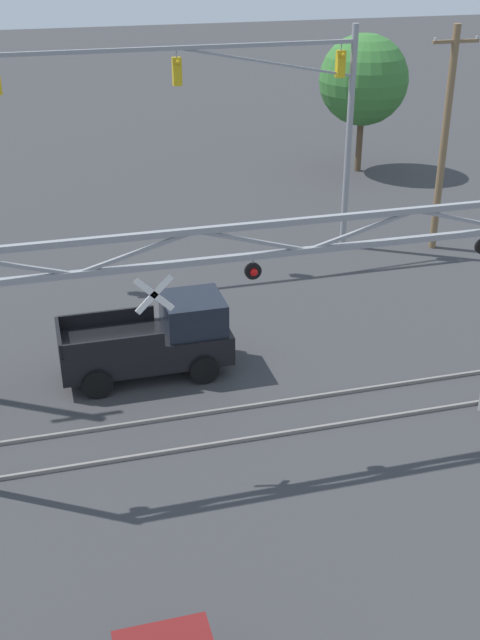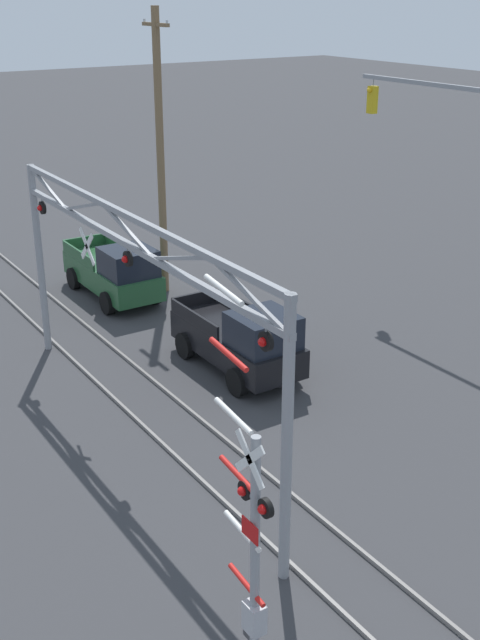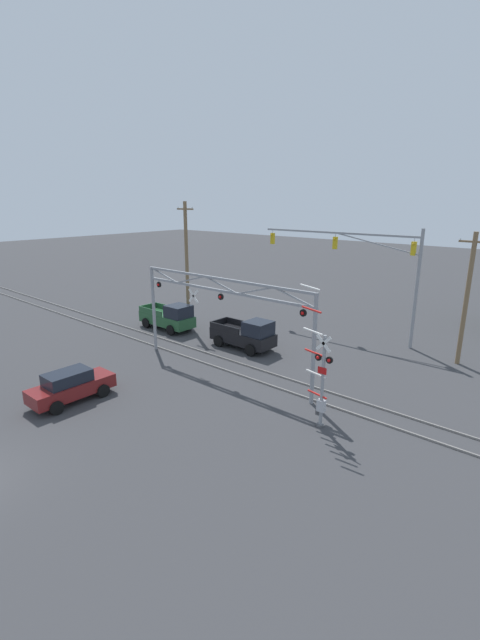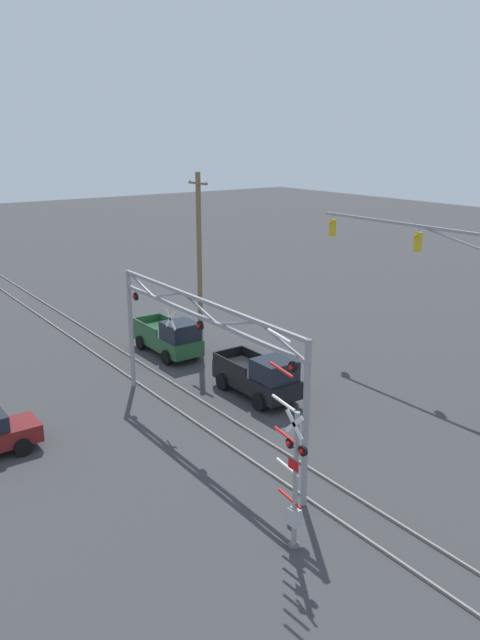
% 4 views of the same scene
% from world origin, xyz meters
% --- Properties ---
extents(rail_track_near, '(80.00, 0.08, 0.10)m').
position_xyz_m(rail_track_near, '(0.00, 14.62, 0.05)').
color(rail_track_near, gray).
rests_on(rail_track_near, ground_plane).
extents(rail_track_far, '(80.00, 0.08, 0.10)m').
position_xyz_m(rail_track_far, '(0.00, 16.05, 0.05)').
color(rail_track_far, gray).
rests_on(rail_track_far, ground_plane).
extents(crossing_gantry, '(13.04, 0.27, 5.90)m').
position_xyz_m(crossing_gantry, '(-0.02, 14.33, 4.28)').
color(crossing_gantry, gray).
rests_on(crossing_gantry, ground_plane).
extents(crossing_signal_mast, '(1.83, 0.35, 6.64)m').
position_xyz_m(crossing_signal_mast, '(7.88, 12.58, 2.34)').
color(crossing_signal_mast, gray).
rests_on(crossing_signal_mast, ground_plane).
extents(traffic_signal_span, '(13.04, 0.39, 8.42)m').
position_xyz_m(traffic_signal_span, '(3.96, 26.40, 5.90)').
color(traffic_signal_span, gray).
rests_on(traffic_signal_span, ground_plane).
extents(pickup_truck_lead, '(4.81, 2.11, 2.23)m').
position_xyz_m(pickup_truck_lead, '(-1.62, 18.59, 1.05)').
color(pickup_truck_lead, black).
rests_on(pickup_truck_lead, ground_plane).
extents(pickup_truck_following, '(5.02, 2.11, 2.23)m').
position_xyz_m(pickup_truck_following, '(-9.33, 18.09, 1.05)').
color(pickup_truck_following, '#23512D').
rests_on(pickup_truck_following, ground_plane).
extents(sedan_waiting, '(1.90, 4.34, 1.69)m').
position_xyz_m(sedan_waiting, '(-3.31, 6.30, 0.86)').
color(sedan_waiting, maroon).
rests_on(sedan_waiting, ground_plane).
extents(utility_pole_left, '(1.80, 0.28, 10.14)m').
position_xyz_m(utility_pole_left, '(-9.13, 20.01, 5.22)').
color(utility_pole_left, brown).
rests_on(utility_pole_left, ground_plane).
extents(utility_pole_right, '(1.80, 0.28, 8.42)m').
position_xyz_m(utility_pole_right, '(10.63, 25.38, 4.35)').
color(utility_pole_right, brown).
rests_on(utility_pole_right, ground_plane).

